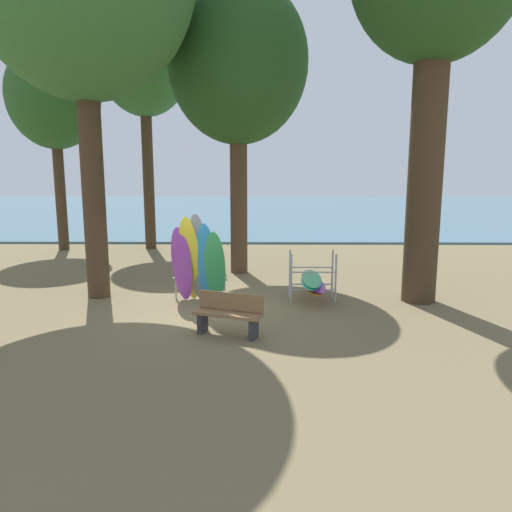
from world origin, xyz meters
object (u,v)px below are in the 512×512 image
(leaning_board_pile, at_px, (198,262))
(tree_far_right_back, at_px, (54,97))
(tree_far_left_back, at_px, (238,64))
(board_storage_rack, at_px, (312,281))
(park_bench, at_px, (229,313))
(tree_mid_behind, at_px, (144,66))

(leaning_board_pile, bearing_deg, tree_far_right_back, 129.34)
(tree_far_left_back, distance_m, tree_far_right_back, 8.70)
(tree_far_right_back, height_order, leaning_board_pile, tree_far_right_back)
(tree_far_left_back, bearing_deg, board_storage_rack, -59.74)
(tree_far_right_back, relative_size, board_storage_rack, 3.85)
(tree_far_right_back, height_order, park_bench, tree_far_right_back)
(leaning_board_pile, distance_m, park_bench, 2.67)
(tree_mid_behind, distance_m, tree_far_right_back, 3.77)
(tree_mid_behind, distance_m, park_bench, 13.48)
(board_storage_rack, distance_m, park_bench, 3.29)
(tree_mid_behind, relative_size, tree_far_right_back, 1.15)
(tree_mid_behind, distance_m, leaning_board_pile, 10.97)
(tree_mid_behind, distance_m, tree_far_left_back, 6.26)
(tree_far_left_back, bearing_deg, tree_far_right_back, 149.39)
(tree_far_left_back, distance_m, board_storage_rack, 7.15)
(tree_mid_behind, height_order, park_bench, tree_mid_behind)
(tree_far_right_back, xyz_separation_m, park_bench, (7.55, -10.53, -5.63))
(leaning_board_pile, xyz_separation_m, board_storage_rack, (2.86, 0.21, -0.53))
(tree_far_right_back, distance_m, board_storage_rack, 13.54)
(tree_far_left_back, xyz_separation_m, park_bench, (0.07, -6.10, -5.97))
(leaning_board_pile, bearing_deg, board_storage_rack, 4.29)
(tree_far_left_back, height_order, board_storage_rack, tree_far_left_back)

